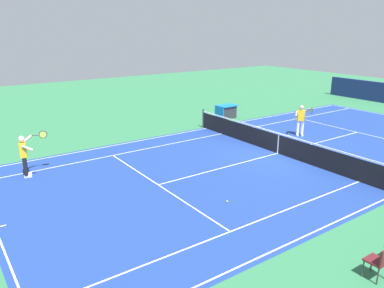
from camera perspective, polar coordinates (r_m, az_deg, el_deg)
ground_plane at (r=18.02m, az=12.77°, el=-1.38°), size 60.00×60.00×0.00m
court_slab at (r=18.02m, az=12.77°, el=-1.38°), size 24.20×11.40×0.00m
court_line_markings at (r=18.02m, az=12.78°, el=-1.37°), size 23.85×11.05×0.01m
tennis_net at (r=17.87m, az=12.88°, el=0.11°), size 0.10×11.70×1.08m
tennis_player_near at (r=15.98m, az=-23.91°, el=-1.36°), size 1.15×0.76×1.70m
tennis_player_far at (r=21.04m, az=16.10°, el=3.67°), size 0.75×1.16×1.70m
tennis_ball at (r=12.85m, az=5.31°, el=-8.62°), size 0.07×0.07×0.07m
spectator_chair_5 at (r=10.02m, az=26.45°, el=-15.40°), size 0.44×0.44×0.88m
equipment_cart_tarped at (r=24.37m, az=5.16°, el=4.89°), size 1.25×0.84×0.85m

